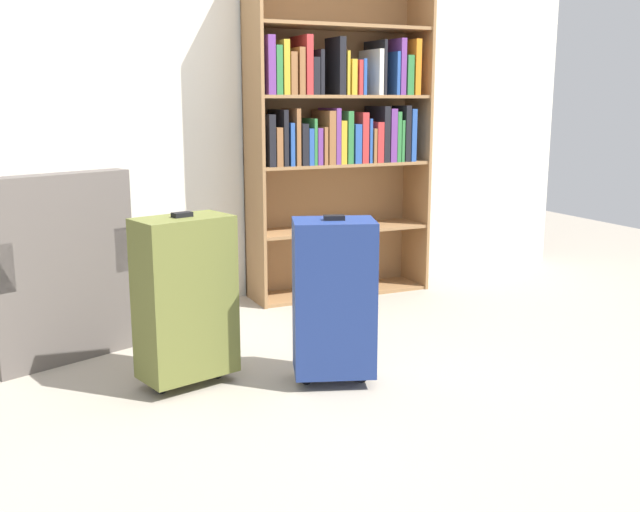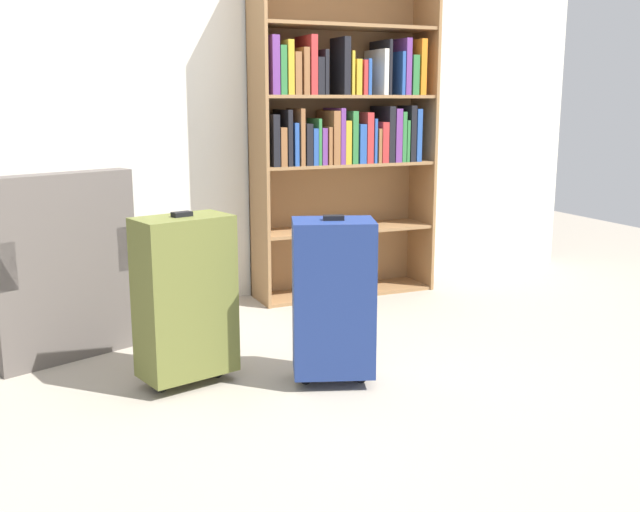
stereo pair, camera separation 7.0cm
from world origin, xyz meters
name	(u,v)px [view 2 (the right image)]	position (x,y,z in m)	size (l,w,h in m)	color
ground_plane	(362,389)	(0.00, 0.00, 0.00)	(8.68, 8.68, 0.00)	#9E9384
back_wall	(236,88)	(0.00, 1.76, 1.30)	(4.96, 0.10, 2.60)	silver
bookshelf	(340,122)	(0.60, 1.54, 1.10)	(1.15, 0.34, 2.07)	olive
armchair	(44,286)	(-1.22, 1.15, 0.32)	(0.91, 0.91, 0.90)	#59514C
mug	(164,333)	(-0.66, 0.99, 0.05)	(0.12, 0.08, 0.10)	#1959A5
suitcase_navy_blue	(333,298)	(-0.08, 0.13, 0.39)	(0.41, 0.35, 0.75)	navy
suitcase_olive	(185,297)	(-0.68, 0.36, 0.40)	(0.45, 0.33, 0.77)	brown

